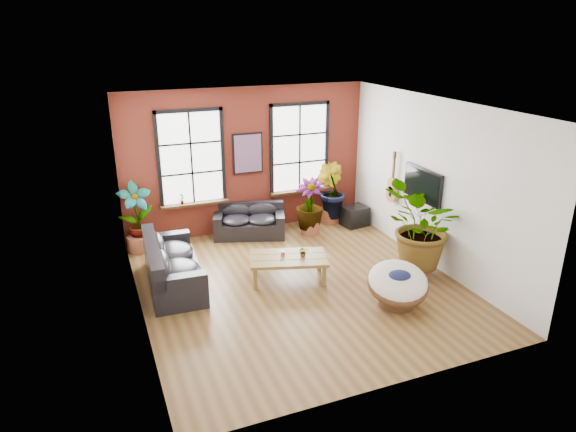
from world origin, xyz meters
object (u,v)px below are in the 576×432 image
(coffee_table, at_px, (288,259))
(papasan_chair, at_px, (398,284))
(sofa_back, at_px, (249,221))
(sofa_left, at_px, (170,266))

(coffee_table, xyz_separation_m, papasan_chair, (1.45, -1.69, -0.01))
(coffee_table, distance_m, papasan_chair, 2.23)
(sofa_back, bearing_deg, papasan_chair, -52.25)
(sofa_back, bearing_deg, sofa_left, -121.11)
(coffee_table, bearing_deg, sofa_back, 107.26)
(sofa_left, bearing_deg, sofa_back, -46.84)
(papasan_chair, bearing_deg, coffee_table, 149.90)
(sofa_back, distance_m, papasan_chair, 4.45)
(sofa_left, height_order, papasan_chair, sofa_left)
(sofa_back, distance_m, coffee_table, 2.51)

